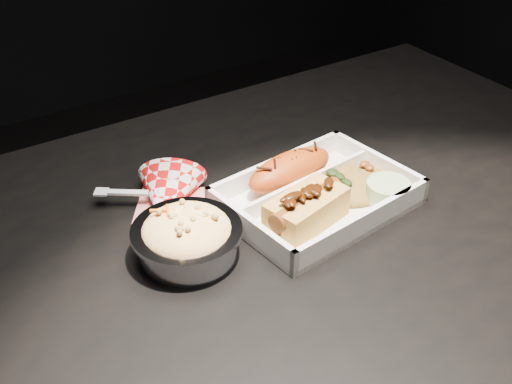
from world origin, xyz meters
TOP-DOWN VIEW (x-y plane):
  - dining_table at (0.00, 0.00)m, footprint 1.20×0.80m
  - food_tray at (0.06, 0.02)m, footprint 0.27×0.21m
  - fried_pastry at (0.06, 0.08)m, footprint 0.15×0.07m
  - hotdog at (0.02, -0.01)m, footprint 0.12×0.08m
  - fried_rice_mound at (0.13, 0.02)m, footprint 0.12×0.11m
  - cupcake_liner at (0.14, -0.03)m, footprint 0.06×0.06m
  - foil_coleslaw_cup at (-0.14, 0.02)m, footprint 0.14×0.14m
  - napkin_fork at (-0.11, 0.13)m, footprint 0.17×0.15m

SIDE VIEW (x-z plane):
  - dining_table at x=0.00m, z-range 0.28..1.03m
  - food_tray at x=0.06m, z-range 0.74..0.78m
  - napkin_fork at x=-0.11m, z-range 0.72..0.82m
  - cupcake_liner at x=0.14m, z-range 0.76..0.79m
  - fried_rice_mound at x=0.13m, z-range 0.76..0.79m
  - foil_coleslaw_cup at x=-0.14m, z-range 0.75..0.81m
  - fried_pastry at x=0.06m, z-range 0.76..0.81m
  - hotdog at x=0.02m, z-range 0.75..0.81m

